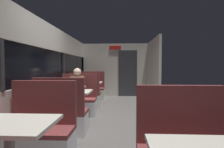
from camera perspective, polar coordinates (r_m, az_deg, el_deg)
name	(u,v)px	position (r m, az deg, el deg)	size (l,w,h in m)	color
ground_plane	(109,128)	(4.10, -0.82, -16.34)	(3.30, 9.20, 0.02)	#514F4C
carriage_window_panel_left	(42,76)	(4.23, -20.83, -0.47)	(0.09, 8.48, 2.30)	beige
carriage_end_bulkhead	(117,70)	(8.08, 1.43, 1.22)	(2.90, 0.11, 2.30)	beige
carriage_aisle_panel_right	(153,71)	(6.98, 12.69, 1.07)	(0.08, 2.40, 2.30)	beige
dining_table_near_window	(9,132)	(2.22, -29.35, -15.48)	(0.90, 0.70, 0.74)	#9E9EA3
bench_near_window_facing_entry	(40,136)	(2.90, -21.52, -17.51)	(0.95, 0.50, 1.10)	silver
dining_table_mid_window	(71,95)	(4.35, -12.51, -6.48)	(0.90, 0.70, 0.74)	#9E9EA3
bench_mid_window_facing_end	(62,117)	(3.76, -15.33, -12.78)	(0.95, 0.50, 1.10)	silver
bench_mid_window_facing_entry	(78,103)	(5.08, -10.38, -8.76)	(0.95, 0.50, 1.10)	silver
dining_table_far_window	(89,85)	(6.65, -7.15, -3.37)	(0.90, 0.70, 0.74)	#9E9EA3
bench_far_window_facing_end	(85,97)	(6.00, -8.28, -7.00)	(0.95, 0.50, 1.10)	silver
bench_far_window_facing_entry	(92,91)	(7.37, -6.20, -5.23)	(0.95, 0.50, 1.10)	silver
seated_passenger	(78,95)	(4.97, -10.59, -6.55)	(0.47, 0.55, 1.26)	#26262D
coffee_cup_primary	(73,90)	(4.19, -11.98, -4.82)	(0.07, 0.07, 0.09)	#B23333
coffee_cup_secondary	(84,81)	(6.61, -8.73, -2.14)	(0.07, 0.07, 0.09)	#B23333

